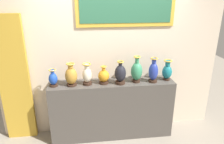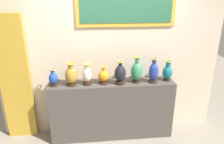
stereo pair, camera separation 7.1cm
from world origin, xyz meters
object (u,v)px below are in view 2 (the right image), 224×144
vase_sapphire (53,78)px  vase_cobalt (154,72)px  vase_ochre (71,75)px  vase_jade (137,71)px  vase_ivory (87,75)px  vase_amber (104,76)px  vase_onyx (120,74)px  vase_teal (167,72)px

vase_sapphire → vase_cobalt: vase_cobalt is taller
vase_ochre → vase_jade: vase_jade is taller
vase_jade → vase_cobalt: size_ratio=1.07×
vase_ochre → vase_cobalt: 1.32m
vase_ivory → vase_jade: bearing=0.2°
vase_amber → vase_onyx: vase_onyx is taller
vase_cobalt → vase_onyx: bearing=-179.5°
vase_ivory → vase_teal: (1.33, 0.03, -0.01)m
vase_cobalt → vase_teal: (0.26, 0.06, -0.03)m
vase_ochre → vase_cobalt: (1.32, -0.02, 0.02)m
vase_ivory → vase_onyx: size_ratio=0.92×
vase_ochre → vase_amber: (0.51, 0.02, -0.04)m
vase_onyx → vase_teal: size_ratio=1.10×
vase_ochre → vase_sapphire: bearing=179.0°
vase_jade → vase_teal: bearing=2.7°
vase_teal → vase_jade: bearing=-177.3°
vase_jade → vase_onyx: bearing=-172.7°
vase_jade → vase_teal: (0.53, 0.02, -0.03)m
vase_ochre → vase_onyx: 0.77m
vase_teal → vase_cobalt: bearing=-167.8°
vase_jade → vase_cobalt: (0.27, -0.03, -0.01)m
vase_cobalt → vase_ivory: bearing=178.5°
vase_sapphire → vase_jade: (1.33, 0.00, 0.07)m
vase_ochre → vase_teal: bearing=1.2°
vase_ivory → vase_cobalt: 1.07m
vase_teal → vase_amber: bearing=-179.3°
vase_jade → vase_cobalt: vase_jade is taller
vase_amber → vase_onyx: 0.27m
vase_sapphire → vase_ochre: size_ratio=0.76×
vase_ochre → vase_onyx: vase_onyx is taller
vase_ivory → vase_amber: (0.26, 0.01, -0.04)m
vase_sapphire → vase_ivory: (0.53, 0.00, 0.04)m
vase_teal → vase_sapphire: bearing=-179.1°
vase_jade → vase_cobalt: 0.27m
vase_sapphire → vase_jade: size_ratio=0.63×
vase_sapphire → vase_onyx: (1.05, -0.03, 0.05)m
vase_ivory → vase_teal: bearing=1.2°
vase_onyx → vase_cobalt: vase_cobalt is taller
vase_ochre → vase_ivory: bearing=1.7°
vase_ochre → vase_amber: size_ratio=1.25×
vase_ivory → vase_teal: size_ratio=1.02×
vase_ochre → vase_teal: 1.58m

